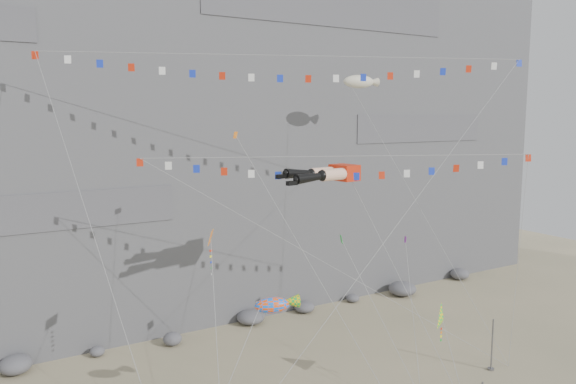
# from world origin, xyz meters

# --- Properties ---
(cliff) EXTENTS (80.00, 28.00, 50.00)m
(cliff) POSITION_xyz_m (0.00, 32.00, 25.00)
(cliff) COLOR slate
(cliff) RESTS_ON ground
(talus_boulders) EXTENTS (60.00, 3.00, 1.20)m
(talus_boulders) POSITION_xyz_m (0.00, 17.00, 0.60)
(talus_boulders) COLOR #5D5D62
(talus_boulders) RESTS_ON ground
(anchor_pole_right) EXTENTS (0.12, 0.12, 4.07)m
(anchor_pole_right) POSITION_xyz_m (11.44, -1.12, 2.03)
(anchor_pole_right) COLOR slate
(anchor_pole_right) RESTS_ON ground
(legs_kite) EXTENTS (7.24, 13.43, 19.60)m
(legs_kite) POSITION_xyz_m (-0.14, 4.63, 15.25)
(legs_kite) COLOR red
(legs_kite) RESTS_ON ground
(flag_banner_upper) EXTENTS (33.68, 18.70, 29.91)m
(flag_banner_upper) POSITION_xyz_m (-0.84, 7.90, 23.77)
(flag_banner_upper) COLOR red
(flag_banner_upper) RESTS_ON ground
(flag_banner_lower) EXTENTS (26.30, 11.29, 21.15)m
(flag_banner_lower) POSITION_xyz_m (1.09, 4.19, 16.50)
(flag_banner_lower) COLOR red
(flag_banner_lower) RESTS_ON ground
(harlequin_kite) EXTENTS (4.12, 9.63, 14.96)m
(harlequin_kite) POSITION_xyz_m (-9.54, 3.63, 11.85)
(harlequin_kite) COLOR red
(harlequin_kite) RESTS_ON ground
(fish_windsock) EXTENTS (10.07, 5.79, 12.44)m
(fish_windsock) POSITION_xyz_m (-7.14, 0.16, 8.10)
(fish_windsock) COLOR #FB4B0C
(fish_windsock) RESTS_ON ground
(delta_kite) EXTENTS (4.23, 6.89, 8.98)m
(delta_kite) POSITION_xyz_m (4.71, -2.27, 5.83)
(delta_kite) COLOR yellow
(delta_kite) RESTS_ON ground
(blimp_windsock) EXTENTS (6.82, 14.55, 26.55)m
(blimp_windsock) POSITION_xyz_m (8.78, 12.46, 22.37)
(blimp_windsock) COLOR beige
(blimp_windsock) RESTS_ON ground
(small_kite_a) EXTENTS (5.47, 14.54, 23.30)m
(small_kite_a) POSITION_xyz_m (-5.85, 6.90, 17.54)
(small_kite_a) COLOR orange
(small_kite_a) RESTS_ON ground
(small_kite_b) EXTENTS (7.68, 10.38, 15.24)m
(small_kite_b) POSITION_xyz_m (8.01, 5.03, 9.26)
(small_kite_b) COLOR purple
(small_kite_b) RESTS_ON ground
(small_kite_c) EXTENTS (1.59, 10.21, 14.61)m
(small_kite_c) POSITION_xyz_m (-0.69, 1.86, 10.95)
(small_kite_c) COLOR green
(small_kite_c) RESTS_ON ground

